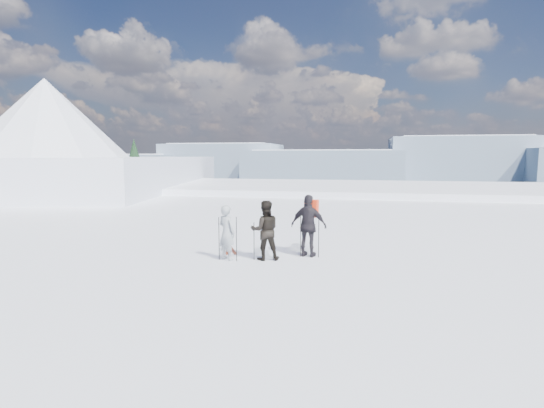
{
  "coord_description": "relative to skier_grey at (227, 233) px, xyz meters",
  "views": [
    {
      "loc": [
        0.8,
        -9.07,
        3.16
      ],
      "look_at": [
        -1.77,
        3.0,
        1.75
      ],
      "focal_mm": 28.0,
      "sensor_mm": 36.0,
      "label": 1
    }
  ],
  "objects": [
    {
      "name": "lake_basin",
      "position": [
        3.17,
        26.99,
        -7.34
      ],
      "size": [
        820.0,
        820.0,
        71.62
      ],
      "color": "white",
      "rests_on": "ground"
    },
    {
      "name": "skier_pack",
      "position": [
        2.38,
        0.94,
        0.14
      ],
      "size": [
        1.22,
        0.7,
        1.96
      ],
      "primitive_type": "imported",
      "rotation": [
        0.0,
        0.0,
        2.94
      ],
      "color": "black",
      "rests_on": "ground"
    },
    {
      "name": "skis_loose",
      "position": [
        -0.38,
        1.45,
        -0.83
      ],
      "size": [
        0.84,
        1.65,
        0.03
      ],
      "color": "black",
      "rests_on": "ground"
    },
    {
      "name": "backpack",
      "position": [
        2.43,
        1.18,
        1.39
      ],
      "size": [
        0.46,
        0.31,
        0.54
      ],
      "primitive_type": "cube",
      "rotation": [
        0.0,
        0.0,
        2.94
      ],
      "color": "red",
      "rests_on": "skier_pack"
    },
    {
      "name": "skier_dark",
      "position": [
        1.13,
        0.27,
        0.07
      ],
      "size": [
        1.05,
        0.93,
        1.82
      ],
      "primitive_type": "imported",
      "rotation": [
        0.0,
        0.0,
        3.46
      ],
      "color": "black",
      "rests_on": "ground"
    },
    {
      "name": "ski_poles",
      "position": [
        1.19,
        0.33,
        -0.2
      ],
      "size": [
        2.95,
        1.01,
        1.35
      ],
      "color": "black",
      "rests_on": "ground"
    },
    {
      "name": "skier_grey",
      "position": [
        0.0,
        0.0,
        0.0
      ],
      "size": [
        0.73,
        0.65,
        1.68
      ],
      "primitive_type": "imported",
      "rotation": [
        0.0,
        0.0,
        2.64
      ],
      "color": "gray",
      "rests_on": "ground"
    },
    {
      "name": "near_ridge",
      "position": [
        -23.5,
        26.32,
        -4.34
      ],
      "size": [
        31.37,
        35.68,
        25.62
      ],
      "color": "white",
      "rests_on": "ground"
    },
    {
      "name": "far_mountain_range",
      "position": [
        32.77,
        451.78,
        -8.03
      ],
      "size": [
        770.0,
        110.0,
        53.0
      ],
      "color": "slate",
      "rests_on": "ground"
    }
  ]
}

